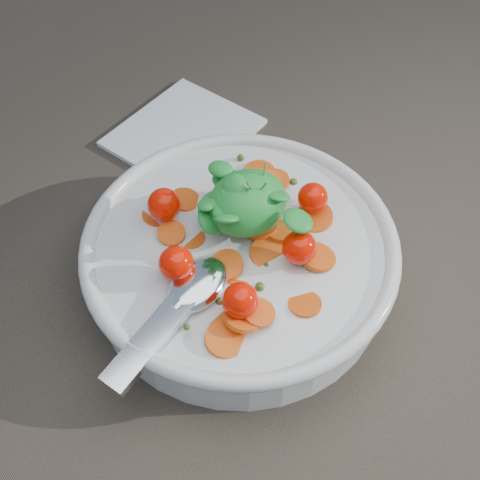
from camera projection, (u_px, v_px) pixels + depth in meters
ground at (243, 265)px, 0.63m from camera, size 6.00×6.00×0.00m
bowl at (240, 255)px, 0.59m from camera, size 0.33×0.31×0.13m
napkin at (184, 132)px, 0.76m from camera, size 0.20×0.18×0.01m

